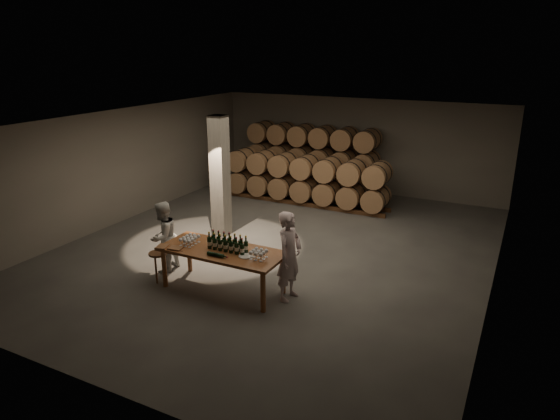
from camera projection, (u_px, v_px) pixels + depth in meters
The scene contains 15 objects.
room at pixel (220, 177), 13.00m from camera, with size 12.00×12.00×12.00m.
tasting_table at pixel (222, 254), 10.19m from camera, with size 2.60×1.10×0.90m.
barrel_stack_back at pixel (312, 158), 17.17m from camera, with size 4.70×0.95×2.31m.
barrel_stack_front at pixel (305, 178), 15.93m from camera, with size 5.48×0.95×1.57m.
bottle_cluster at pixel (228, 244), 10.08m from camera, with size 0.87×0.24×0.36m.
lying_bottles at pixel (216, 255), 9.81m from camera, with size 0.47×0.08×0.08m.
glass_cluster_left at pixel (190, 238), 10.42m from camera, with size 0.30×0.41×0.17m.
glass_cluster_right at pixel (259, 252), 9.71m from camera, with size 0.31×0.31×0.18m.
plate at pixel (246, 256), 9.82m from camera, with size 0.28×0.28×0.02m, color silver.
notebook_near at pixel (176, 248), 10.19m from camera, with size 0.27×0.21×0.03m, color brown.
notebook_corner at pixel (163, 246), 10.29m from camera, with size 0.22×0.28×0.02m, color brown.
pen at pixel (180, 251), 10.09m from camera, with size 0.01×0.01×0.13m, color black.
stool at pixel (158, 258), 10.66m from camera, with size 0.39×0.39×0.66m.
person_man at pixel (289, 256), 9.80m from camera, with size 0.67×0.44×1.83m, color beige.
person_woman at pixel (163, 237), 11.10m from camera, with size 0.78×0.61×1.61m, color silver.
Camera 1 is at (5.30, -10.35, 4.84)m, focal length 32.00 mm.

